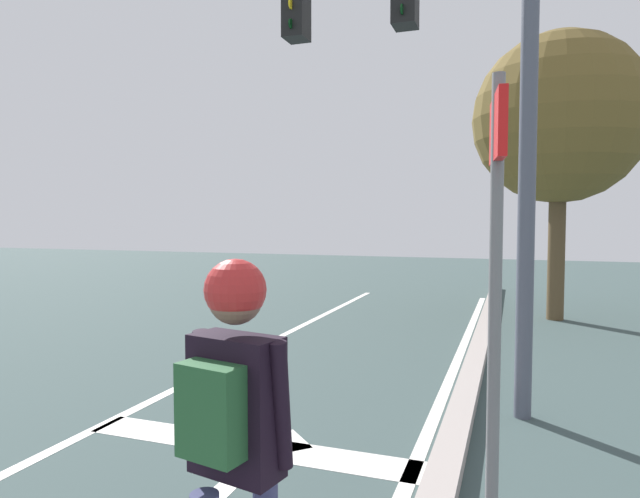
{
  "coord_description": "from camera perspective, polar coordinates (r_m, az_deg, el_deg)",
  "views": [
    {
      "loc": [
        3.66,
        2.26,
        1.91
      ],
      "look_at": [
        1.61,
        8.0,
        1.58
      ],
      "focal_mm": 30.65,
      "sensor_mm": 36.0,
      "label": 1
    }
  ],
  "objects": [
    {
      "name": "roadside_tree",
      "position": [
        11.45,
        23.72,
        12.3
      ],
      "size": [
        3.18,
        3.18,
        5.41
      ],
      "color": "brown",
      "rests_on": "ground"
    },
    {
      "name": "lane_line_curbside",
      "position": [
        4.26,
        8.84,
        -23.54
      ],
      "size": [
        0.12,
        20.0,
        0.01
      ],
      "primitive_type": "cube",
      "color": "silver",
      "rests_on": "ground"
    },
    {
      "name": "lane_arrow_head",
      "position": [
        4.94,
        -4.99,
        -19.6
      ],
      "size": [
        0.71,
        0.71,
        0.01
      ],
      "primitive_type": "cube",
      "rotation": [
        0.0,
        0.0,
        0.79
      ],
      "color": "silver",
      "rests_on": "ground"
    },
    {
      "name": "curb_strip",
      "position": [
        4.2,
        12.49,
        -22.99
      ],
      "size": [
        0.24,
        24.0,
        0.14
      ],
      "primitive_type": "cube",
      "color": "#A29791",
      "rests_on": "ground"
    },
    {
      "name": "skater",
      "position": [
        2.29,
        -9.0,
        -16.47
      ],
      "size": [
        0.46,
        0.62,
        1.67
      ],
      "color": "#3C3F6A",
      "rests_on": "skateboard"
    },
    {
      "name": "lane_line_center",
      "position": [
        5.51,
        -23.58,
        -17.4
      ],
      "size": [
        0.12,
        20.0,
        0.01
      ],
      "primitive_type": "cube",
      "color": "silver",
      "rests_on": "ground"
    },
    {
      "name": "stop_bar",
      "position": [
        4.92,
        -7.23,
        -19.74
      ],
      "size": [
        3.02,
        0.4,
        0.01
      ],
      "primitive_type": "cube",
      "color": "silver",
      "rests_on": "ground"
    },
    {
      "name": "street_sign_post",
      "position": [
        2.66,
        17.85,
        -2.34
      ],
      "size": [
        0.09,
        0.44,
        2.58
      ],
      "color": "slate",
      "rests_on": "ground"
    },
    {
      "name": "lane_arrow_stem",
      "position": [
        4.26,
        -10.2,
        -23.56
      ],
      "size": [
        0.16,
        1.4,
        0.01
      ],
      "primitive_type": "cube",
      "color": "silver",
      "rests_on": "ground"
    },
    {
      "name": "traffic_signal_mast",
      "position": [
        5.8,
        11.42,
        18.1
      ],
      "size": [
        3.6,
        0.34,
        4.93
      ],
      "color": "#505463",
      "rests_on": "ground"
    }
  ]
}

